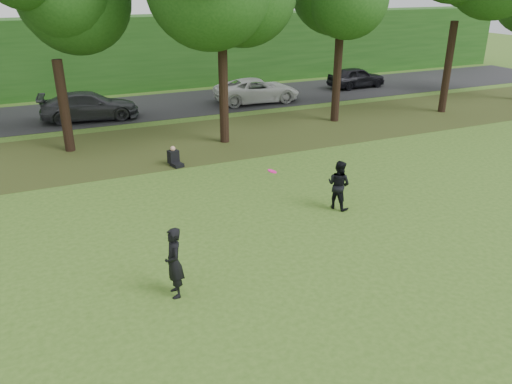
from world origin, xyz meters
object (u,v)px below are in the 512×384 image
(player_left, at_px, (174,263))
(player_right, at_px, (339,185))
(seated_person, at_px, (174,158))
(frisbee, at_px, (272,171))

(player_left, bearing_deg, player_right, 115.78)
(player_left, bearing_deg, seated_person, 167.43)
(player_left, relative_size, frisbee, 5.00)
(frisbee, height_order, seated_person, frisbee)
(player_left, xyz_separation_m, frisbee, (3.41, 1.62, 1.30))
(player_left, xyz_separation_m, player_right, (6.49, 2.78, -0.06))
(player_left, relative_size, player_right, 1.07)
(player_right, xyz_separation_m, frisbee, (-3.08, -1.15, 1.36))
(player_left, height_order, player_right, player_left)
(player_left, height_order, seated_person, player_left)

